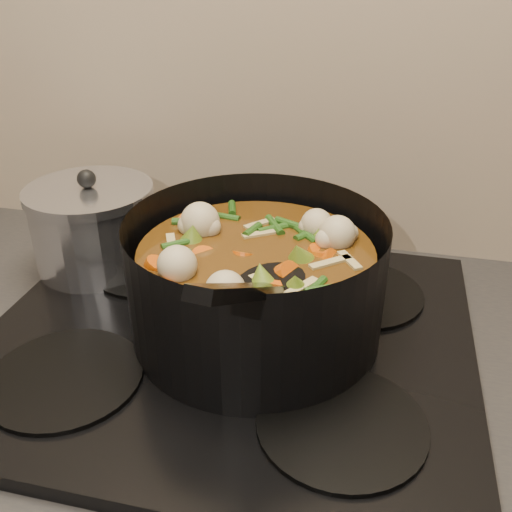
# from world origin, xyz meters

# --- Properties ---
(stovetop) EXTENTS (0.62, 0.54, 0.03)m
(stovetop) POSITION_xyz_m (0.00, 1.93, 0.92)
(stovetop) COLOR black
(stovetop) RESTS_ON counter
(stockpot) EXTENTS (0.39, 0.47, 0.23)m
(stockpot) POSITION_xyz_m (0.03, 1.94, 1.00)
(stockpot) COLOR black
(stockpot) RESTS_ON stovetop
(saucepan) EXTENTS (0.19, 0.19, 0.16)m
(saucepan) POSITION_xyz_m (-0.25, 2.06, 0.99)
(saucepan) COLOR silver
(saucepan) RESTS_ON stovetop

